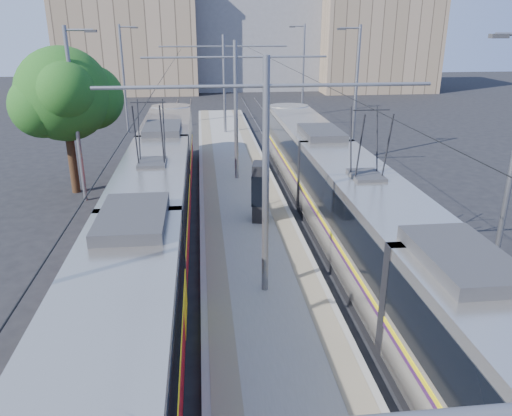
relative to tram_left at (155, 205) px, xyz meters
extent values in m
cube|color=gray|center=(3.60, 4.77, -1.56)|extent=(4.00, 50.00, 0.30)
cube|color=gray|center=(2.15, 4.77, -1.40)|extent=(0.70, 50.00, 0.01)
cube|color=gray|center=(5.05, 4.77, -1.40)|extent=(0.70, 50.00, 0.01)
cube|color=gray|center=(-0.72, 4.77, -1.69)|extent=(0.07, 70.00, 0.03)
cube|color=gray|center=(0.72, 4.77, -1.69)|extent=(0.07, 70.00, 0.03)
cube|color=gray|center=(6.48, 4.77, -1.69)|extent=(0.07, 70.00, 0.03)
cube|color=gray|center=(7.92, 4.77, -1.69)|extent=(0.07, 70.00, 0.03)
cube|color=black|center=(0.00, 0.00, -1.51)|extent=(2.30, 28.25, 0.40)
cube|color=#B5AFA6|center=(0.00, 0.00, 0.14)|extent=(2.40, 26.65, 2.90)
cube|color=black|center=(0.00, 0.00, 0.64)|extent=(2.43, 26.65, 1.30)
cube|color=yellow|center=(0.00, 0.00, -0.26)|extent=(2.43, 26.65, 0.12)
cube|color=#AA0916|center=(0.00, 0.00, -0.76)|extent=(2.42, 26.65, 1.10)
cube|color=#2D2D30|center=(0.00, 0.00, 1.74)|extent=(1.68, 3.00, 0.30)
cube|color=black|center=(7.20, -2.43, -1.51)|extent=(2.30, 31.70, 0.40)
cube|color=beige|center=(7.20, -2.43, 0.14)|extent=(2.40, 30.10, 2.90)
cube|color=black|center=(7.20, -2.43, 0.64)|extent=(2.43, 30.10, 1.30)
cube|color=yellow|center=(7.20, -2.43, -0.26)|extent=(2.43, 30.10, 0.12)
cube|color=#341241|center=(7.20, -2.43, -0.41)|extent=(2.43, 30.10, 0.10)
cube|color=#2D2D30|center=(7.20, -2.43, 1.74)|extent=(1.68, 3.00, 0.30)
cylinder|color=slate|center=(3.60, -4.23, 2.09)|extent=(0.20, 0.20, 7.00)
cylinder|color=slate|center=(3.60, -4.23, 4.79)|extent=(9.20, 0.10, 0.10)
cylinder|color=slate|center=(3.60, 7.77, 2.09)|extent=(0.20, 0.20, 7.00)
cylinder|color=slate|center=(3.60, 7.77, 4.79)|extent=(9.20, 0.10, 0.10)
cylinder|color=slate|center=(3.60, 19.77, 2.09)|extent=(0.20, 0.20, 7.00)
cylinder|color=slate|center=(3.60, 19.77, 4.79)|extent=(9.20, 0.10, 0.10)
cylinder|color=black|center=(0.00, 4.77, 3.84)|extent=(0.02, 70.00, 0.02)
cylinder|color=black|center=(7.20, 4.77, 3.84)|extent=(0.02, 70.00, 0.02)
cylinder|color=slate|center=(-3.90, 5.77, 2.29)|extent=(0.18, 0.18, 8.00)
cube|color=#2D2D30|center=(-2.80, 5.77, 6.04)|extent=(0.50, 0.22, 0.12)
cylinder|color=slate|center=(-3.90, 21.77, 2.29)|extent=(0.18, 0.18, 8.00)
cube|color=#2D2D30|center=(-2.80, 21.77, 6.04)|extent=(0.50, 0.22, 0.12)
cylinder|color=slate|center=(11.10, -4.23, 2.29)|extent=(0.18, 0.18, 8.00)
cube|color=#2D2D30|center=(10.00, -4.23, 6.04)|extent=(0.50, 0.22, 0.12)
cylinder|color=slate|center=(11.10, 11.77, 2.29)|extent=(0.18, 0.18, 8.00)
cube|color=#2D2D30|center=(10.00, 11.77, 6.04)|extent=(0.50, 0.22, 0.12)
cylinder|color=slate|center=(11.10, 27.77, 2.29)|extent=(0.18, 0.18, 8.00)
cube|color=#2D2D30|center=(10.00, 27.77, 6.04)|extent=(0.50, 0.22, 0.12)
cube|color=black|center=(4.15, 1.65, -0.19)|extent=(0.82, 1.16, 2.44)
cube|color=black|center=(4.15, 1.65, -0.03)|extent=(0.87, 1.21, 1.27)
cylinder|color=#382314|center=(-4.64, 7.12, -0.23)|extent=(0.41, 0.41, 2.96)
sphere|color=#123F13|center=(-4.64, 7.12, 3.20)|extent=(4.44, 4.44, 4.44)
sphere|color=#123F13|center=(-3.53, 7.86, 2.92)|extent=(3.15, 3.15, 3.15)
cube|color=gray|center=(-6.40, 47.77, 4.83)|extent=(16.00, 12.00, 13.07)
cube|color=gray|center=(9.60, 51.77, 5.93)|extent=(18.00, 14.00, 15.28)
cube|color=gray|center=(23.60, 45.77, 4.48)|extent=(14.00, 10.00, 12.38)
camera|label=1|loc=(1.84, -17.81, 6.39)|focal=35.00mm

